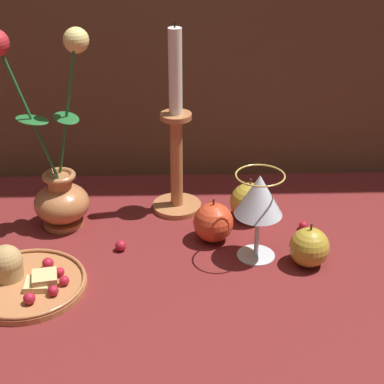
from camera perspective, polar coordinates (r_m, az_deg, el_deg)
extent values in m
plane|color=maroon|center=(1.13, -1.99, -5.61)|extent=(2.40, 2.40, 0.00)
cylinder|color=#B77042|center=(1.24, -11.33, -2.63)|extent=(0.07, 0.07, 0.01)
ellipsoid|color=#B77042|center=(1.22, -11.50, -0.97)|extent=(0.10, 0.10, 0.07)
cylinder|color=#B77042|center=(1.20, -11.68, 0.74)|extent=(0.04, 0.04, 0.03)
torus|color=#B77042|center=(1.19, -11.76, 1.41)|extent=(0.06, 0.06, 0.01)
cylinder|color=#23662D|center=(1.15, -14.31, 6.80)|extent=(0.08, 0.01, 0.25)
ellipsoid|color=#23662D|center=(1.15, -14.04, 6.24)|extent=(0.08, 0.07, 0.00)
cylinder|color=#23662D|center=(1.15, -11.05, 7.07)|extent=(0.05, 0.02, 0.25)
ellipsoid|color=#23662D|center=(1.15, -11.12, 6.49)|extent=(0.07, 0.08, 0.00)
sphere|color=#EFD67A|center=(1.11, -10.27, 13.14)|extent=(0.04, 0.04, 0.04)
cylinder|color=#B77042|center=(1.08, -14.44, -8.07)|extent=(0.19, 0.19, 0.01)
torus|color=#B77042|center=(1.07, -14.49, -7.72)|extent=(0.19, 0.19, 0.01)
cylinder|color=tan|center=(1.09, -16.11, -6.59)|extent=(0.05, 0.05, 0.03)
sphere|color=tan|center=(1.08, -16.21, -5.93)|extent=(0.05, 0.05, 0.05)
cube|color=#DBBC7A|center=(1.06, -13.59, -7.95)|extent=(0.04, 0.04, 0.01)
cube|color=#DBBC7A|center=(1.06, -12.98, -7.37)|extent=(0.05, 0.05, 0.01)
sphere|color=#AD192D|center=(1.02, -14.26, -9.15)|extent=(0.02, 0.02, 0.02)
sphere|color=#AD192D|center=(1.03, -12.24, -8.57)|extent=(0.02, 0.02, 0.02)
sphere|color=#AD192D|center=(1.05, -11.29, -7.73)|extent=(0.02, 0.02, 0.02)
sphere|color=#AD192D|center=(1.08, -11.66, -6.97)|extent=(0.02, 0.02, 0.02)
sphere|color=#AD192D|center=(1.10, -12.69, -6.20)|extent=(0.02, 0.02, 0.02)
cylinder|color=silver|center=(1.13, 5.70, -5.56)|extent=(0.07, 0.07, 0.00)
cylinder|color=silver|center=(1.11, 5.80, -3.74)|extent=(0.01, 0.01, 0.08)
cone|color=silver|center=(1.07, 5.99, -0.26)|extent=(0.08, 0.08, 0.07)
cone|color=gold|center=(1.07, 5.96, -0.77)|extent=(0.07, 0.07, 0.05)
torus|color=gold|center=(1.05, 6.09, 1.48)|extent=(0.08, 0.08, 0.00)
cylinder|color=#B77042|center=(1.27, -1.34, -1.25)|extent=(0.10, 0.10, 0.01)
cylinder|color=#B77042|center=(1.22, -1.39, 2.62)|extent=(0.02, 0.02, 0.18)
cylinder|color=#B77042|center=(1.19, -1.45, 6.76)|extent=(0.06, 0.06, 0.01)
cylinder|color=white|center=(1.16, -1.49, 10.61)|extent=(0.02, 0.02, 0.16)
cylinder|color=black|center=(1.14, -1.55, 14.64)|extent=(0.00, 0.00, 0.01)
sphere|color=#D14223|center=(1.15, 1.91, -2.71)|extent=(0.07, 0.07, 0.07)
cylinder|color=#4C3319|center=(1.13, 1.94, -0.87)|extent=(0.00, 0.00, 0.01)
sphere|color=#B2932D|center=(1.22, 5.14, -0.91)|extent=(0.07, 0.07, 0.07)
cylinder|color=#4C3319|center=(1.20, 5.22, 0.91)|extent=(0.00, 0.00, 0.01)
sphere|color=#B2932D|center=(1.10, 10.38, -4.85)|extent=(0.07, 0.07, 0.07)
cylinder|color=#4C3319|center=(1.08, 10.56, -3.06)|extent=(0.00, 0.00, 0.01)
sphere|color=#AD192D|center=(1.21, 9.86, -2.95)|extent=(0.02, 0.02, 0.02)
sphere|color=#AD192D|center=(1.14, -6.36, -4.77)|extent=(0.02, 0.02, 0.02)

